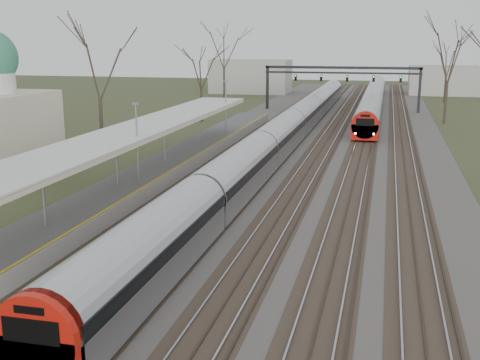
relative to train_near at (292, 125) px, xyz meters
name	(u,v)px	position (x,y,z in m)	size (l,w,h in m)	color
track_bed	(314,148)	(2.76, -4.51, -1.42)	(24.00, 160.00, 0.22)	#474442
platform	(141,182)	(-6.55, -22.01, -0.98)	(3.50, 69.00, 1.00)	#9E9B93
canopy	(108,141)	(-6.55, -26.52, 2.45)	(4.10, 50.00, 3.11)	slate
signal_gantry	(342,75)	(2.79, 25.48, 3.43)	(21.00, 0.59, 6.08)	black
tree_west_far	(98,59)	(-14.50, -11.51, 6.54)	(5.50, 5.50, 11.33)	#2D231C
train_near	(292,125)	(0.00, 0.00, 0.00)	(2.62, 90.21, 3.05)	#979AA1
train_far	(373,99)	(7.00, 29.39, 0.00)	(2.62, 60.21, 3.05)	#979AA1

